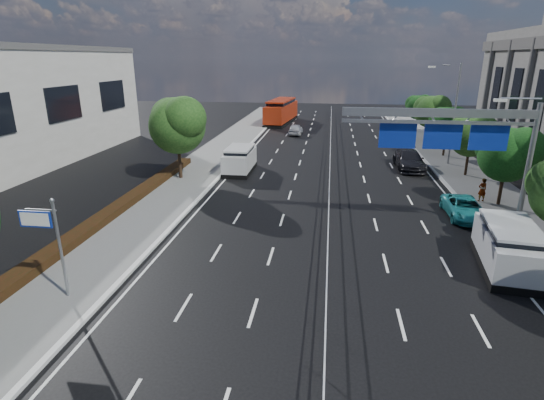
# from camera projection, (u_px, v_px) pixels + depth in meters

# --- Properties ---
(ground) EXTENTS (160.00, 160.00, 0.00)m
(ground) POSITION_uv_depth(u_px,v_px,m) (325.00, 318.00, 16.11)
(ground) COLOR black
(ground) RESTS_ON ground
(sidewalk_near) EXTENTS (5.00, 140.00, 0.14)m
(sidewalk_near) POSITION_uv_depth(u_px,v_px,m) (46.00, 295.00, 17.56)
(sidewalk_near) COLOR slate
(sidewalk_near) RESTS_ON ground
(kerb_near) EXTENTS (0.25, 140.00, 0.15)m
(kerb_near) POSITION_uv_depth(u_px,v_px,m) (103.00, 299.00, 17.24)
(kerb_near) COLOR silver
(kerb_near) RESTS_ON ground
(median_fence) EXTENTS (0.05, 85.00, 1.02)m
(median_fence) POSITION_uv_depth(u_px,v_px,m) (330.00, 165.00, 37.07)
(median_fence) COLOR silver
(median_fence) RESTS_ON ground
(hedge_near) EXTENTS (1.00, 36.00, 0.44)m
(hedge_near) POSITION_uv_depth(u_px,v_px,m) (74.00, 238.00, 22.39)
(hedge_near) COLOR black
(hedge_near) RESTS_ON sidewalk_near
(toilet_sign) EXTENTS (1.62, 0.18, 4.34)m
(toilet_sign) POSITION_uv_depth(u_px,v_px,m) (47.00, 232.00, 16.57)
(toilet_sign) COLOR gray
(toilet_sign) RESTS_ON ground
(overhead_gantry) EXTENTS (10.24, 0.38, 7.45)m
(overhead_gantry) POSITION_uv_depth(u_px,v_px,m) (458.00, 132.00, 22.90)
(overhead_gantry) COLOR gray
(overhead_gantry) RESTS_ON ground
(streetlight_far) EXTENTS (2.78, 2.40, 9.00)m
(streetlight_far) POSITION_uv_depth(u_px,v_px,m) (452.00, 108.00, 37.52)
(streetlight_far) COLOR gray
(streetlight_far) RESTS_ON ground
(near_tree_back) EXTENTS (4.84, 4.51, 6.69)m
(near_tree_back) POSITION_uv_depth(u_px,v_px,m) (178.00, 122.00, 33.04)
(near_tree_back) COLOR black
(near_tree_back) RESTS_ON ground
(far_tree_d) EXTENTS (3.85, 3.59, 5.34)m
(far_tree_d) POSITION_uv_depth(u_px,v_px,m) (508.00, 152.00, 27.09)
(far_tree_d) COLOR black
(far_tree_d) RESTS_ON ground
(far_tree_e) EXTENTS (3.63, 3.38, 5.13)m
(far_tree_e) POSITION_uv_depth(u_px,v_px,m) (472.00, 134.00, 34.17)
(far_tree_e) COLOR black
(far_tree_e) RESTS_ON ground
(far_tree_f) EXTENTS (3.52, 3.28, 5.02)m
(far_tree_f) POSITION_uv_depth(u_px,v_px,m) (448.00, 122.00, 41.24)
(far_tree_f) COLOR black
(far_tree_f) RESTS_ON ground
(far_tree_g) EXTENTS (3.96, 3.69, 5.45)m
(far_tree_g) POSITION_uv_depth(u_px,v_px,m) (432.00, 110.00, 48.20)
(far_tree_g) COLOR black
(far_tree_g) RESTS_ON ground
(far_tree_h) EXTENTS (3.41, 3.18, 4.91)m
(far_tree_h) POSITION_uv_depth(u_px,v_px,m) (419.00, 106.00, 55.35)
(far_tree_h) COLOR black
(far_tree_h) RESTS_ON ground
(white_minivan) EXTENTS (2.17, 5.01, 2.17)m
(white_minivan) POSITION_uv_depth(u_px,v_px,m) (240.00, 160.00, 36.44)
(white_minivan) COLOR black
(white_minivan) RESTS_ON ground
(red_bus) EXTENTS (4.07, 11.91, 3.49)m
(red_bus) POSITION_uv_depth(u_px,v_px,m) (281.00, 111.00, 63.71)
(red_bus) COLOR black
(red_bus) RESTS_ON ground
(near_car_silver) EXTENTS (1.68, 4.05, 1.37)m
(near_car_silver) POSITION_uv_depth(u_px,v_px,m) (296.00, 129.00, 54.29)
(near_car_silver) COLOR #9EA0A5
(near_car_silver) RESTS_ON ground
(near_car_dark) EXTENTS (2.07, 5.20, 1.68)m
(near_car_dark) POSITION_uv_depth(u_px,v_px,m) (283.00, 114.00, 67.36)
(near_car_dark) COLOR black
(near_car_dark) RESTS_ON ground
(silver_minivan) EXTENTS (2.90, 5.52, 2.19)m
(silver_minivan) POSITION_uv_depth(u_px,v_px,m) (508.00, 247.00, 19.64)
(silver_minivan) COLOR black
(silver_minivan) RESTS_ON ground
(parked_car_teal) EXTENTS (2.06, 4.46, 1.24)m
(parked_car_teal) POSITION_uv_depth(u_px,v_px,m) (464.00, 208.00, 26.12)
(parked_car_teal) COLOR teal
(parked_car_teal) RESTS_ON ground
(parked_car_dark) EXTENTS (2.33, 5.57, 1.61)m
(parked_car_dark) POSITION_uv_depth(u_px,v_px,m) (409.00, 160.00, 37.57)
(parked_car_dark) COLOR black
(parked_car_dark) RESTS_ON ground
(pedestrian_a) EXTENTS (0.67, 0.53, 1.61)m
(pedestrian_a) POSITION_uv_depth(u_px,v_px,m) (482.00, 190.00, 28.57)
(pedestrian_a) COLOR gray
(pedestrian_a) RESTS_ON sidewalk_far
(pedestrian_b) EXTENTS (0.90, 0.78, 1.59)m
(pedestrian_b) POSITION_uv_depth(u_px,v_px,m) (494.00, 166.00, 34.94)
(pedestrian_b) COLOR gray
(pedestrian_b) RESTS_ON sidewalk_far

